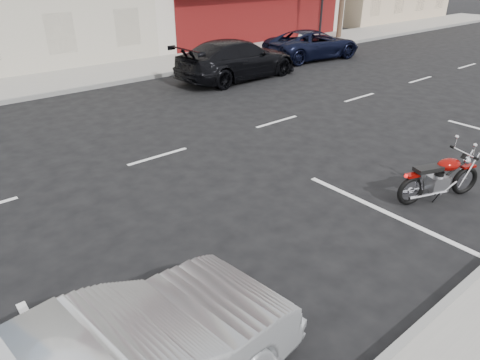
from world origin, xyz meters
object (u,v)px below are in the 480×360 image
at_px(suv_far, 313,44).
at_px(car_far, 237,59).
at_px(fire_hydrant, 301,36).
at_px(motorcycle, 467,174).

xyz_separation_m(suv_far, car_far, (-5.39, -0.83, 0.10)).
bearing_deg(car_far, suv_far, -84.25).
bearing_deg(fire_hydrant, motorcycle, -125.78).
distance_m(fire_hydrant, suv_far, 3.59).
bearing_deg(fire_hydrant, car_far, -154.11).
xyz_separation_m(fire_hydrant, car_far, (-7.57, -3.67, 0.24)).
bearing_deg(motorcycle, car_far, 96.48).
height_order(motorcycle, suv_far, suv_far).
height_order(fire_hydrant, motorcycle, motorcycle).
relative_size(suv_far, car_far, 0.91).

